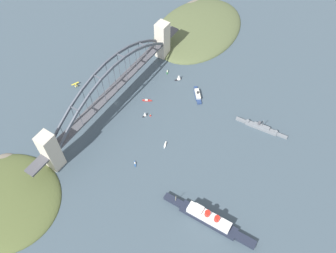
{
  "coord_description": "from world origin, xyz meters",
  "views": [
    {
      "loc": [
        206.17,
        213.56,
        341.94
      ],
      "look_at": [
        0.0,
        79.17,
        8.0
      ],
      "focal_mm": 37.43,
      "sensor_mm": 36.0,
      "label": 1
    }
  ],
  "objects_px": {
    "ocean_liner": "(209,219)",
    "small_boat_4": "(135,164)",
    "small_boat_2": "(165,145)",
    "small_boat_1": "(167,72)",
    "harbor_ferry_steamer": "(198,95)",
    "naval_cruiser": "(261,127)",
    "channel_marker_buoy": "(150,115)",
    "small_boat_3": "(147,100)",
    "small_boat_5": "(145,114)",
    "seaplane_taxiing_near_bridge": "(76,85)",
    "harbor_arch_bridge": "(113,88)",
    "small_boat_0": "(179,77)"
  },
  "relations": [
    {
      "from": "seaplane_taxiing_near_bridge",
      "to": "channel_marker_buoy",
      "type": "distance_m",
      "value": 112.99
    },
    {
      "from": "small_boat_0",
      "to": "small_boat_5",
      "type": "height_order",
      "value": "small_boat_0"
    },
    {
      "from": "ocean_liner",
      "to": "naval_cruiser",
      "type": "xyz_separation_m",
      "value": [
        -135.65,
        -3.79,
        -2.9
      ]
    },
    {
      "from": "ocean_liner",
      "to": "harbor_ferry_steamer",
      "type": "xyz_separation_m",
      "value": [
        -139.67,
        -94.11,
        -3.49
      ]
    },
    {
      "from": "small_boat_3",
      "to": "small_boat_0",
      "type": "bearing_deg",
      "value": 165.01
    },
    {
      "from": "small_boat_5",
      "to": "channel_marker_buoy",
      "type": "bearing_deg",
      "value": 124.06
    },
    {
      "from": "small_boat_4",
      "to": "channel_marker_buoy",
      "type": "bearing_deg",
      "value": -159.48
    },
    {
      "from": "harbor_ferry_steamer",
      "to": "small_boat_3",
      "type": "height_order",
      "value": "harbor_ferry_steamer"
    },
    {
      "from": "small_boat_1",
      "to": "channel_marker_buoy",
      "type": "distance_m",
      "value": 78.8
    },
    {
      "from": "small_boat_3",
      "to": "small_boat_5",
      "type": "xyz_separation_m",
      "value": [
        21.48,
        12.38,
        2.81
      ]
    },
    {
      "from": "small_boat_5",
      "to": "seaplane_taxiing_near_bridge",
      "type": "bearing_deg",
      "value": -85.38
    },
    {
      "from": "small_boat_2",
      "to": "harbor_arch_bridge",
      "type": "bearing_deg",
      "value": -102.4
    },
    {
      "from": "harbor_arch_bridge",
      "to": "channel_marker_buoy",
      "type": "height_order",
      "value": "harbor_arch_bridge"
    },
    {
      "from": "small_boat_3",
      "to": "small_boat_5",
      "type": "height_order",
      "value": "small_boat_5"
    },
    {
      "from": "harbor_ferry_steamer",
      "to": "small_boat_3",
      "type": "distance_m",
      "value": 66.03
    },
    {
      "from": "ocean_liner",
      "to": "channel_marker_buoy",
      "type": "bearing_deg",
      "value": -122.08
    },
    {
      "from": "small_boat_2",
      "to": "small_boat_1",
      "type": "bearing_deg",
      "value": -148.05
    },
    {
      "from": "small_boat_3",
      "to": "naval_cruiser",
      "type": "bearing_deg",
      "value": 105.38
    },
    {
      "from": "small_boat_5",
      "to": "ocean_liner",
      "type": "bearing_deg",
      "value": 60.25
    },
    {
      "from": "seaplane_taxiing_near_bridge",
      "to": "small_boat_4",
      "type": "xyz_separation_m",
      "value": [
        53.8,
        137.08,
        -1.17
      ]
    },
    {
      "from": "seaplane_taxiing_near_bridge",
      "to": "small_boat_1",
      "type": "bearing_deg",
      "value": 134.72
    },
    {
      "from": "seaplane_taxiing_near_bridge",
      "to": "small_boat_4",
      "type": "distance_m",
      "value": 147.26
    },
    {
      "from": "harbor_arch_bridge",
      "to": "seaplane_taxiing_near_bridge",
      "type": "distance_m",
      "value": 69.32
    },
    {
      "from": "small_boat_4",
      "to": "small_boat_5",
      "type": "bearing_deg",
      "value": -154.06
    },
    {
      "from": "harbor_arch_bridge",
      "to": "harbor_ferry_steamer",
      "type": "height_order",
      "value": "harbor_arch_bridge"
    },
    {
      "from": "harbor_arch_bridge",
      "to": "small_boat_3",
      "type": "bearing_deg",
      "value": 128.89
    },
    {
      "from": "naval_cruiser",
      "to": "small_boat_4",
      "type": "height_order",
      "value": "naval_cruiser"
    },
    {
      "from": "naval_cruiser",
      "to": "small_boat_2",
      "type": "relative_size",
      "value": 7.11
    },
    {
      "from": "small_boat_1",
      "to": "small_boat_2",
      "type": "height_order",
      "value": "small_boat_2"
    },
    {
      "from": "ocean_liner",
      "to": "small_boat_0",
      "type": "bearing_deg",
      "value": -139.3
    },
    {
      "from": "naval_cruiser",
      "to": "small_boat_3",
      "type": "height_order",
      "value": "naval_cruiser"
    },
    {
      "from": "small_boat_1",
      "to": "channel_marker_buoy",
      "type": "xyz_separation_m",
      "value": [
        75.06,
        23.99,
        0.4
      ]
    },
    {
      "from": "ocean_liner",
      "to": "harbor_ferry_steamer",
      "type": "distance_m",
      "value": 168.45
    },
    {
      "from": "small_boat_3",
      "to": "small_boat_1",
      "type": "bearing_deg",
      "value": -174.02
    },
    {
      "from": "small_boat_0",
      "to": "naval_cruiser",
      "type": "bearing_deg",
      "value": 83.03
    },
    {
      "from": "harbor_arch_bridge",
      "to": "small_boat_5",
      "type": "xyz_separation_m",
      "value": [
        -3.23,
        43.02,
        -25.21
      ]
    },
    {
      "from": "seaplane_taxiing_near_bridge",
      "to": "ocean_liner",
      "type": "bearing_deg",
      "value": 74.36
    },
    {
      "from": "harbor_arch_bridge",
      "to": "small_boat_5",
      "type": "relative_size",
      "value": 37.18
    },
    {
      "from": "small_boat_0",
      "to": "small_boat_1",
      "type": "xyz_separation_m",
      "value": [
        -3.24,
        -20.5,
        -3.67
      ]
    },
    {
      "from": "harbor_ferry_steamer",
      "to": "small_boat_1",
      "type": "height_order",
      "value": "harbor_ferry_steamer"
    },
    {
      "from": "harbor_ferry_steamer",
      "to": "small_boat_0",
      "type": "height_order",
      "value": "small_boat_0"
    },
    {
      "from": "seaplane_taxiing_near_bridge",
      "to": "naval_cruiser",
      "type": "bearing_deg",
      "value": 106.32
    },
    {
      "from": "small_boat_4",
      "to": "channel_marker_buoy",
      "type": "xyz_separation_m",
      "value": [
        -66.2,
        -24.77,
        0.44
      ]
    },
    {
      "from": "ocean_liner",
      "to": "small_boat_4",
      "type": "bearing_deg",
      "value": -97.32
    },
    {
      "from": "small_boat_1",
      "to": "ocean_liner",
      "type": "bearing_deg",
      "value": 44.27
    },
    {
      "from": "harbor_arch_bridge",
      "to": "naval_cruiser",
      "type": "height_order",
      "value": "harbor_arch_bridge"
    },
    {
      "from": "ocean_liner",
      "to": "channel_marker_buoy",
      "type": "height_order",
      "value": "ocean_liner"
    },
    {
      "from": "small_boat_2",
      "to": "channel_marker_buoy",
      "type": "xyz_separation_m",
      "value": [
        -26.33,
        -39.24,
        0.22
      ]
    },
    {
      "from": "harbor_arch_bridge",
      "to": "harbor_ferry_steamer",
      "type": "relative_size",
      "value": 10.7
    },
    {
      "from": "harbor_arch_bridge",
      "to": "channel_marker_buoy",
      "type": "relative_size",
      "value": 101.43
    }
  ]
}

